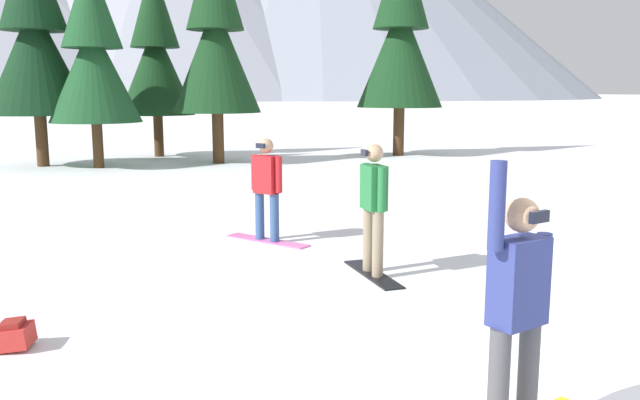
{
  "coord_description": "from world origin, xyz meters",
  "views": [
    {
      "loc": [
        -4.5,
        -3.19,
        2.46
      ],
      "look_at": [
        -0.92,
        4.82,
        1.0
      ],
      "focal_mm": 36.72,
      "sensor_mm": 36.0,
      "label": 1
    }
  ],
  "objects_px": {
    "snowboarder_midground": "(374,206)",
    "pine_tree_tall": "(155,52)",
    "pine_tree_leaning": "(35,37)",
    "pine_tree_short": "(401,34)",
    "pine_tree_slender": "(216,36)",
    "snowboarder_foreground": "(517,310)",
    "snowboarder_background": "(267,188)",
    "backpack_red": "(8,336)",
    "pine_tree_twin": "(93,53)"
  },
  "relations": [
    {
      "from": "snowboarder_foreground",
      "to": "backpack_red",
      "type": "bearing_deg",
      "value": 135.92
    },
    {
      "from": "backpack_red",
      "to": "pine_tree_short",
      "type": "xyz_separation_m",
      "value": [
        13.4,
        15.15,
        4.45
      ]
    },
    {
      "from": "snowboarder_foreground",
      "to": "pine_tree_tall",
      "type": "relative_size",
      "value": 0.28
    },
    {
      "from": "snowboarder_background",
      "to": "backpack_red",
      "type": "height_order",
      "value": "snowboarder_background"
    },
    {
      "from": "snowboarder_midground",
      "to": "pine_tree_slender",
      "type": "relative_size",
      "value": 0.23
    },
    {
      "from": "pine_tree_short",
      "to": "backpack_red",
      "type": "bearing_deg",
      "value": -131.48
    },
    {
      "from": "snowboarder_foreground",
      "to": "pine_tree_slender",
      "type": "xyz_separation_m",
      "value": [
        2.95,
        18.59,
        3.35
      ]
    },
    {
      "from": "snowboarder_foreground",
      "to": "backpack_red",
      "type": "height_order",
      "value": "snowboarder_foreground"
    },
    {
      "from": "pine_tree_leaning",
      "to": "pine_tree_short",
      "type": "xyz_separation_m",
      "value": [
        12.67,
        -1.63,
        0.38
      ]
    },
    {
      "from": "snowboarder_foreground",
      "to": "pine_tree_leaning",
      "type": "xyz_separation_m",
      "value": [
        -2.63,
        20.04,
        3.25
      ]
    },
    {
      "from": "backpack_red",
      "to": "pine_tree_slender",
      "type": "distance_m",
      "value": 17.1
    },
    {
      "from": "pine_tree_leaning",
      "to": "pine_tree_short",
      "type": "bearing_deg",
      "value": -7.34
    },
    {
      "from": "snowboarder_background",
      "to": "pine_tree_short",
      "type": "xyz_separation_m",
      "value": [
        9.57,
        11.83,
        3.68
      ]
    },
    {
      "from": "pine_tree_twin",
      "to": "snowboarder_foreground",
      "type": "bearing_deg",
      "value": -86.98
    },
    {
      "from": "pine_tree_short",
      "to": "pine_tree_slender",
      "type": "relative_size",
      "value": 1.06
    },
    {
      "from": "snowboarder_background",
      "to": "pine_tree_twin",
      "type": "relative_size",
      "value": 0.26
    },
    {
      "from": "backpack_red",
      "to": "pine_tree_twin",
      "type": "bearing_deg",
      "value": 81.34
    },
    {
      "from": "snowboarder_midground",
      "to": "snowboarder_background",
      "type": "relative_size",
      "value": 1.04
    },
    {
      "from": "snowboarder_background",
      "to": "pine_tree_leaning",
      "type": "relative_size",
      "value": 0.22
    },
    {
      "from": "snowboarder_midground",
      "to": "pine_tree_tall",
      "type": "distance_m",
      "value": 17.97
    },
    {
      "from": "pine_tree_short",
      "to": "snowboarder_background",
      "type": "bearing_deg",
      "value": -128.98
    },
    {
      "from": "snowboarder_background",
      "to": "snowboarder_foreground",
      "type": "bearing_deg",
      "value": -94.06
    },
    {
      "from": "pine_tree_tall",
      "to": "pine_tree_short",
      "type": "distance_m",
      "value": 9.21
    },
    {
      "from": "snowboarder_foreground",
      "to": "pine_tree_leaning",
      "type": "relative_size",
      "value": 0.26
    },
    {
      "from": "pine_tree_tall",
      "to": "pine_tree_slender",
      "type": "distance_m",
      "value": 3.56
    },
    {
      "from": "snowboarder_background",
      "to": "pine_tree_tall",
      "type": "xyz_separation_m",
      "value": [
        1.04,
        15.24,
        2.99
      ]
    },
    {
      "from": "backpack_red",
      "to": "pine_tree_leaning",
      "type": "relative_size",
      "value": 0.07
    },
    {
      "from": "snowboarder_background",
      "to": "backpack_red",
      "type": "bearing_deg",
      "value": -139.02
    },
    {
      "from": "pine_tree_twin",
      "to": "pine_tree_slender",
      "type": "xyz_separation_m",
      "value": [
        3.94,
        -0.22,
        0.65
      ]
    },
    {
      "from": "snowboarder_midground",
      "to": "pine_tree_short",
      "type": "distance_m",
      "value": 17.26
    },
    {
      "from": "pine_tree_twin",
      "to": "pine_tree_slender",
      "type": "relative_size",
      "value": 0.85
    },
    {
      "from": "snowboarder_foreground",
      "to": "pine_tree_leaning",
      "type": "height_order",
      "value": "pine_tree_leaning"
    },
    {
      "from": "snowboarder_foreground",
      "to": "pine_tree_leaning",
      "type": "distance_m",
      "value": 20.47
    },
    {
      "from": "backpack_red",
      "to": "pine_tree_tall",
      "type": "xyz_separation_m",
      "value": [
        4.87,
        18.56,
        3.76
      ]
    },
    {
      "from": "pine_tree_leaning",
      "to": "pine_tree_short",
      "type": "relative_size",
      "value": 0.92
    },
    {
      "from": "snowboarder_midground",
      "to": "pine_tree_tall",
      "type": "xyz_separation_m",
      "value": [
        0.41,
        17.72,
        2.94
      ]
    },
    {
      "from": "snowboarder_foreground",
      "to": "pine_tree_leaning",
      "type": "bearing_deg",
      "value": 97.48
    },
    {
      "from": "pine_tree_short",
      "to": "pine_tree_slender",
      "type": "bearing_deg",
      "value": 178.52
    },
    {
      "from": "pine_tree_leaning",
      "to": "snowboarder_foreground",
      "type": "bearing_deg",
      "value": -82.52
    },
    {
      "from": "pine_tree_leaning",
      "to": "snowboarder_midground",
      "type": "bearing_deg",
      "value": -76.84
    },
    {
      "from": "pine_tree_leaning",
      "to": "pine_tree_twin",
      "type": "xyz_separation_m",
      "value": [
        1.64,
        -1.23,
        -0.55
      ]
    },
    {
      "from": "snowboarder_midground",
      "to": "pine_tree_twin",
      "type": "bearing_deg",
      "value": 98.08
    },
    {
      "from": "backpack_red",
      "to": "snowboarder_background",
      "type": "bearing_deg",
      "value": 40.98
    },
    {
      "from": "pine_tree_short",
      "to": "pine_tree_slender",
      "type": "xyz_separation_m",
      "value": [
        -7.09,
        0.18,
        -0.28
      ]
    },
    {
      "from": "backpack_red",
      "to": "pine_tree_short",
      "type": "height_order",
      "value": "pine_tree_short"
    },
    {
      "from": "pine_tree_short",
      "to": "pine_tree_slender",
      "type": "height_order",
      "value": "pine_tree_short"
    },
    {
      "from": "pine_tree_short",
      "to": "pine_tree_twin",
      "type": "relative_size",
      "value": 1.26
    },
    {
      "from": "snowboarder_background",
      "to": "pine_tree_twin",
      "type": "xyz_separation_m",
      "value": [
        -1.46,
        12.23,
        2.75
      ]
    },
    {
      "from": "pine_tree_tall",
      "to": "pine_tree_leaning",
      "type": "height_order",
      "value": "pine_tree_leaning"
    },
    {
      "from": "snowboarder_foreground",
      "to": "snowboarder_background",
      "type": "distance_m",
      "value": 6.59
    }
  ]
}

